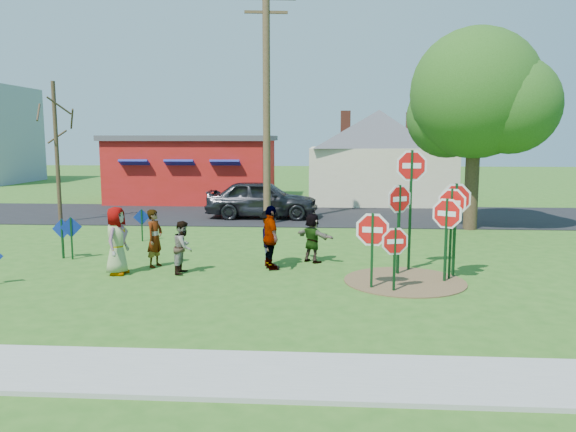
{
  "coord_description": "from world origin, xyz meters",
  "views": [
    {
      "loc": [
        2.38,
        -15.63,
        3.78
      ],
      "look_at": [
        1.27,
        0.97,
        1.45
      ],
      "focal_mm": 35.0,
      "sensor_mm": 36.0,
      "label": 1
    }
  ],
  "objects_px": {
    "utility_pole": "(267,100)",
    "leafy_tree": "(479,100)",
    "stop_sign_d": "(456,206)",
    "person_b": "(155,238)",
    "stop_sign_a": "(372,235)",
    "stop_sign_c": "(452,213)",
    "suv": "(262,199)",
    "person_a": "(117,241)",
    "stop_sign_b": "(411,179)"
  },
  "relations": [
    {
      "from": "stop_sign_a",
      "to": "suv",
      "type": "height_order",
      "value": "stop_sign_a"
    },
    {
      "from": "person_a",
      "to": "leafy_tree",
      "type": "xyz_separation_m",
      "value": [
        11.91,
        8.55,
        4.32
      ]
    },
    {
      "from": "stop_sign_a",
      "to": "stop_sign_c",
      "type": "relative_size",
      "value": 0.8
    },
    {
      "from": "person_a",
      "to": "person_b",
      "type": "height_order",
      "value": "person_a"
    },
    {
      "from": "stop_sign_b",
      "to": "suv",
      "type": "xyz_separation_m",
      "value": [
        -5.37,
        10.13,
        -1.71
      ]
    },
    {
      "from": "person_a",
      "to": "suv",
      "type": "xyz_separation_m",
      "value": [
        2.8,
        11.12,
        -0.02
      ]
    },
    {
      "from": "person_a",
      "to": "leafy_tree",
      "type": "relative_size",
      "value": 0.23
    },
    {
      "from": "stop_sign_c",
      "to": "leafy_tree",
      "type": "xyz_separation_m",
      "value": [
        2.81,
        8.55,
        3.45
      ]
    },
    {
      "from": "stop_sign_b",
      "to": "stop_sign_d",
      "type": "distance_m",
      "value": 1.46
    },
    {
      "from": "stop_sign_b",
      "to": "stop_sign_c",
      "type": "bearing_deg",
      "value": -51.95
    },
    {
      "from": "stop_sign_a",
      "to": "leafy_tree",
      "type": "height_order",
      "value": "leafy_tree"
    },
    {
      "from": "stop_sign_a",
      "to": "stop_sign_b",
      "type": "xyz_separation_m",
      "value": [
        1.22,
        2.01,
        1.26
      ]
    },
    {
      "from": "person_a",
      "to": "stop_sign_a",
      "type": "bearing_deg",
      "value": -93.96
    },
    {
      "from": "stop_sign_d",
      "to": "suv",
      "type": "distance_m",
      "value": 12.61
    },
    {
      "from": "stop_sign_a",
      "to": "stop_sign_c",
      "type": "height_order",
      "value": "stop_sign_c"
    },
    {
      "from": "utility_pole",
      "to": "leafy_tree",
      "type": "bearing_deg",
      "value": -4.88
    },
    {
      "from": "stop_sign_b",
      "to": "utility_pole",
      "type": "bearing_deg",
      "value": 115.45
    },
    {
      "from": "stop_sign_a",
      "to": "stop_sign_c",
      "type": "xyz_separation_m",
      "value": [
        2.15,
        1.02,
        0.44
      ]
    },
    {
      "from": "leafy_tree",
      "to": "utility_pole",
      "type": "bearing_deg",
      "value": 175.12
    },
    {
      "from": "person_b",
      "to": "person_a",
      "type": "bearing_deg",
      "value": 157.91
    },
    {
      "from": "stop_sign_d",
      "to": "suv",
      "type": "height_order",
      "value": "stop_sign_d"
    },
    {
      "from": "stop_sign_a",
      "to": "person_b",
      "type": "relative_size",
      "value": 1.22
    },
    {
      "from": "person_b",
      "to": "leafy_tree",
      "type": "relative_size",
      "value": 0.21
    },
    {
      "from": "stop_sign_c",
      "to": "person_b",
      "type": "xyz_separation_m",
      "value": [
        -8.33,
        0.97,
        -0.96
      ]
    },
    {
      "from": "stop_sign_b",
      "to": "utility_pole",
      "type": "xyz_separation_m",
      "value": [
        -4.94,
        8.3,
        2.74
      ]
    },
    {
      "from": "stop_sign_a",
      "to": "utility_pole",
      "type": "bearing_deg",
      "value": 119.14
    },
    {
      "from": "stop_sign_a",
      "to": "utility_pole",
      "type": "relative_size",
      "value": 0.2
    },
    {
      "from": "utility_pole",
      "to": "stop_sign_c",
      "type": "bearing_deg",
      "value": -57.7
    },
    {
      "from": "stop_sign_a",
      "to": "person_a",
      "type": "relative_size",
      "value": 1.09
    },
    {
      "from": "stop_sign_b",
      "to": "person_b",
      "type": "distance_m",
      "value": 7.6
    },
    {
      "from": "stop_sign_c",
      "to": "utility_pole",
      "type": "xyz_separation_m",
      "value": [
        -5.87,
        9.29,
        3.56
      ]
    },
    {
      "from": "utility_pole",
      "to": "stop_sign_a",
      "type": "bearing_deg",
      "value": -70.16
    },
    {
      "from": "person_a",
      "to": "person_b",
      "type": "relative_size",
      "value": 1.11
    },
    {
      "from": "suv",
      "to": "leafy_tree",
      "type": "relative_size",
      "value": 0.64
    },
    {
      "from": "stop_sign_c",
      "to": "person_a",
      "type": "height_order",
      "value": "stop_sign_c"
    },
    {
      "from": "stop_sign_a",
      "to": "person_b",
      "type": "height_order",
      "value": "stop_sign_a"
    },
    {
      "from": "leafy_tree",
      "to": "stop_sign_d",
      "type": "bearing_deg",
      "value": -107.77
    },
    {
      "from": "stop_sign_a",
      "to": "suv",
      "type": "relative_size",
      "value": 0.4
    },
    {
      "from": "person_a",
      "to": "suv",
      "type": "distance_m",
      "value": 11.47
    },
    {
      "from": "stop_sign_a",
      "to": "stop_sign_c",
      "type": "distance_m",
      "value": 2.43
    },
    {
      "from": "stop_sign_c",
      "to": "stop_sign_a",
      "type": "bearing_deg",
      "value": -128.04
    },
    {
      "from": "stop_sign_b",
      "to": "suv",
      "type": "bearing_deg",
      "value": 112.6
    },
    {
      "from": "stop_sign_b",
      "to": "person_b",
      "type": "bearing_deg",
      "value": 174.82
    },
    {
      "from": "stop_sign_c",
      "to": "stop_sign_d",
      "type": "bearing_deg",
      "value": 89.43
    },
    {
      "from": "stop_sign_b",
      "to": "person_a",
      "type": "height_order",
      "value": "stop_sign_b"
    },
    {
      "from": "stop_sign_b",
      "to": "leafy_tree",
      "type": "xyz_separation_m",
      "value": [
        3.74,
        7.56,
        2.63
      ]
    },
    {
      "from": "stop_sign_d",
      "to": "person_a",
      "type": "relative_size",
      "value": 1.43
    },
    {
      "from": "stop_sign_d",
      "to": "person_b",
      "type": "xyz_separation_m",
      "value": [
        -8.5,
        0.63,
        -1.09
      ]
    },
    {
      "from": "stop_sign_b",
      "to": "stop_sign_d",
      "type": "bearing_deg",
      "value": -35.54
    },
    {
      "from": "person_b",
      "to": "leafy_tree",
      "type": "distance_m",
      "value": 14.17
    }
  ]
}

